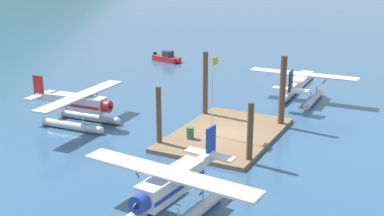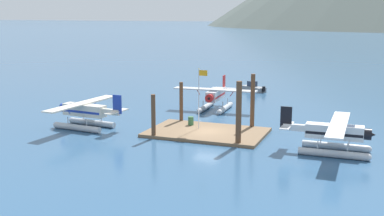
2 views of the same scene
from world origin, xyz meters
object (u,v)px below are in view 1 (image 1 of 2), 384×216
seaplane_silver_bow_left (80,107)px  seaplane_white_stbd_aft (302,85)px  flagpole (213,87)px  seaplane_cream_port_aft (171,189)px  fuel_drum (190,133)px  boat_red_open_east (167,58)px

seaplane_silver_bow_left → seaplane_white_stbd_aft: same height
flagpole → seaplane_silver_bow_left: (-2.04, 11.13, -2.55)m
seaplane_white_stbd_aft → seaplane_cream_port_aft: size_ratio=0.99×
fuel_drum → seaplane_silver_bow_left: seaplane_silver_bow_left is taller
seaplane_cream_port_aft → seaplane_white_stbd_aft: bearing=-0.7°
seaplane_silver_bow_left → seaplane_cream_port_aft: (-9.74, -14.12, 0.00)m
seaplane_white_stbd_aft → boat_red_open_east: size_ratio=2.18×
seaplane_cream_port_aft → fuel_drum: bearing=22.0°
flagpole → seaplane_cream_port_aft: size_ratio=0.59×
seaplane_silver_bow_left → seaplane_cream_port_aft: bearing=-124.6°
fuel_drum → seaplane_white_stbd_aft: (14.95, -4.49, 0.84)m
flagpole → fuel_drum: flagpole is taller
seaplane_cream_port_aft → seaplane_silver_bow_left: bearing=55.4°
seaplane_cream_port_aft → boat_red_open_east: seaplane_cream_port_aft is taller
seaplane_cream_port_aft → boat_red_open_east: (36.12, 20.92, -1.09)m
flagpole → seaplane_silver_bow_left: bearing=100.4°
seaplane_white_stbd_aft → boat_red_open_east: 23.87m
fuel_drum → boat_red_open_east: 30.75m
fuel_drum → flagpole: bearing=-39.3°
seaplane_silver_bow_left → boat_red_open_east: bearing=14.5°
fuel_drum → seaplane_white_stbd_aft: seaplane_white_stbd_aft is taller
fuel_drum → seaplane_white_stbd_aft: bearing=-16.7°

